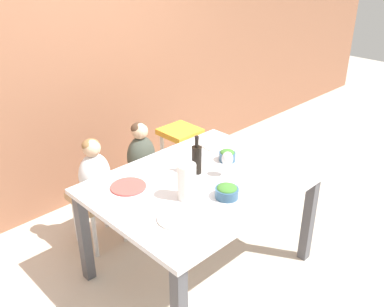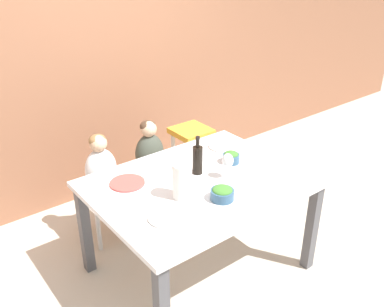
{
  "view_description": "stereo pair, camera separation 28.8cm",
  "coord_description": "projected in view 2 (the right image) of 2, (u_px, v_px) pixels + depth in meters",
  "views": [
    {
      "loc": [
        -1.8,
        -1.76,
        2.22
      ],
      "look_at": [
        0.0,
        0.08,
        0.93
      ],
      "focal_mm": 40.0,
      "sensor_mm": 36.0,
      "label": 1
    },
    {
      "loc": [
        -1.58,
        -1.95,
        2.22
      ],
      "look_at": [
        0.0,
        0.08,
        0.93
      ],
      "focal_mm": 40.0,
      "sensor_mm": 36.0,
      "label": 2
    }
  ],
  "objects": [
    {
      "name": "ground_plane",
      "position": [
        199.0,
        267.0,
        3.24
      ],
      "size": [
        14.0,
        14.0,
        0.0
      ],
      "primitive_type": "plane",
      "color": "#BCB2A3"
    },
    {
      "name": "wall_back",
      "position": [
        92.0,
        53.0,
        3.69
      ],
      "size": [
        10.0,
        0.06,
        2.7
      ],
      "color": "#8E5B42",
      "rests_on": "ground_plane"
    },
    {
      "name": "dining_table",
      "position": [
        199.0,
        193.0,
        2.95
      ],
      "size": [
        1.43,
        1.1,
        0.75
      ],
      "color": "silver",
      "rests_on": "ground_plane"
    },
    {
      "name": "chair_far_left",
      "position": [
        104.0,
        197.0,
        3.44
      ],
      "size": [
        0.37,
        0.37,
        0.45
      ],
      "color": "silver",
      "rests_on": "ground_plane"
    },
    {
      "name": "chair_far_center",
      "position": [
        151.0,
        179.0,
        3.68
      ],
      "size": [
        0.37,
        0.37,
        0.45
      ],
      "color": "silver",
      "rests_on": "ground_plane"
    },
    {
      "name": "chair_right_highchair",
      "position": [
        191.0,
        147.0,
        3.84
      ],
      "size": [
        0.31,
        0.31,
        0.73
      ],
      "color": "silver",
      "rests_on": "ground_plane"
    },
    {
      "name": "person_child_left",
      "position": [
        100.0,
        164.0,
        3.3
      ],
      "size": [
        0.25,
        0.19,
        0.46
      ],
      "color": "silver",
      "rests_on": "chair_far_left"
    },
    {
      "name": "person_child_center",
      "position": [
        149.0,
        149.0,
        3.55
      ],
      "size": [
        0.25,
        0.19,
        0.46
      ],
      "color": "#3D4238",
      "rests_on": "chair_far_center"
    },
    {
      "name": "wine_bottle",
      "position": [
        198.0,
        159.0,
        2.96
      ],
      "size": [
        0.07,
        0.07,
        0.28
      ],
      "color": "black",
      "rests_on": "dining_table"
    },
    {
      "name": "paper_towel_roll",
      "position": [
        182.0,
        181.0,
        2.68
      ],
      "size": [
        0.12,
        0.12,
        0.24
      ],
      "color": "white",
      "rests_on": "dining_table"
    },
    {
      "name": "wine_glass_near",
      "position": [
        228.0,
        161.0,
        2.9
      ],
      "size": [
        0.08,
        0.08,
        0.18
      ],
      "color": "white",
      "rests_on": "dining_table"
    },
    {
      "name": "salad_bowl_large",
      "position": [
        222.0,
        193.0,
        2.69
      ],
      "size": [
        0.15,
        0.15,
        0.09
      ],
      "color": "#335675",
      "rests_on": "dining_table"
    },
    {
      "name": "salad_bowl_small",
      "position": [
        231.0,
        157.0,
        3.14
      ],
      "size": [
        0.12,
        0.12,
        0.09
      ],
      "color": "#335675",
      "rests_on": "dining_table"
    },
    {
      "name": "dinner_plate_front_left",
      "position": [
        168.0,
        217.0,
        2.52
      ],
      "size": [
        0.24,
        0.24,
        0.01
      ],
      "color": "silver",
      "rests_on": "dining_table"
    },
    {
      "name": "dinner_plate_back_left",
      "position": [
        127.0,
        183.0,
        2.88
      ],
      "size": [
        0.24,
        0.24,
        0.01
      ],
      "color": "#D14C47",
      "rests_on": "dining_table"
    },
    {
      "name": "dinner_plate_back_right",
      "position": [
        224.0,
        146.0,
        3.39
      ],
      "size": [
        0.24,
        0.24,
        0.01
      ],
      "color": "silver",
      "rests_on": "dining_table"
    }
  ]
}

